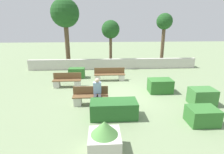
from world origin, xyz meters
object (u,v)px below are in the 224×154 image
at_px(person_seated_man, 97,91).
at_px(tree_leftmost, 65,14).
at_px(tree_center_right, 164,24).
at_px(bench_right_side, 67,82).
at_px(bench_front, 91,98).
at_px(bench_left_side, 110,76).
at_px(planter_corner_left, 105,138).
at_px(tree_center_left, 111,30).

distance_m(person_seated_man, tree_leftmost, 9.83).
bearing_deg(person_seated_man, tree_center_right, 53.79).
distance_m(bench_right_side, tree_leftmost, 7.29).
relative_size(tree_leftmost, tree_center_right, 1.26).
bearing_deg(tree_center_right, bench_front, -128.23).
relative_size(bench_left_side, planter_corner_left, 2.00).
xyz_separation_m(bench_left_side, bench_right_side, (-2.73, -1.14, -0.02)).
height_order(planter_corner_left, tree_leftmost, tree_leftmost).
bearing_deg(tree_leftmost, bench_right_side, -81.22).
bearing_deg(tree_leftmost, bench_left_side, -52.26).
bearing_deg(tree_leftmost, tree_center_left, -9.24).
relative_size(tree_center_left, tree_center_right, 0.88).
bearing_deg(bench_front, bench_left_side, 73.32).
height_order(bench_left_side, tree_leftmost, tree_leftmost).
xyz_separation_m(planter_corner_left, tree_center_right, (5.62, 11.30, 3.29)).
relative_size(bench_front, tree_center_left, 0.42).
height_order(bench_front, person_seated_man, person_seated_man).
relative_size(planter_corner_left, tree_leftmost, 0.18).
xyz_separation_m(bench_front, planter_corner_left, (0.60, -3.41, 0.16)).
xyz_separation_m(bench_right_side, person_seated_man, (1.94, -2.76, 0.42)).
height_order(bench_left_side, tree_center_left, tree_center_left).
distance_m(bench_front, tree_leftmost, 9.79).
distance_m(bench_left_side, bench_right_side, 2.96).
xyz_separation_m(bench_left_side, tree_leftmost, (-3.63, 4.69, 4.27)).
xyz_separation_m(bench_left_side, tree_center_right, (5.09, 4.13, 3.44)).
distance_m(bench_left_side, tree_leftmost, 7.30).
bearing_deg(planter_corner_left, tree_center_right, 63.57).
bearing_deg(bench_front, tree_center_left, 79.56).
height_order(bench_left_side, bench_right_side, same).
bearing_deg(tree_center_left, bench_right_side, -120.38).
bearing_deg(tree_center_right, bench_right_side, -146.01).
height_order(tree_leftmost, tree_center_right, tree_leftmost).
distance_m(bench_right_side, person_seated_man, 3.40).
bearing_deg(tree_center_left, planter_corner_left, -94.27).
xyz_separation_m(bench_left_side, tree_center_left, (0.31, 4.05, 2.92)).
bearing_deg(tree_leftmost, person_seated_man, -71.69).
relative_size(bench_right_side, tree_leftmost, 0.29).
relative_size(bench_front, tree_leftmost, 0.29).
height_order(bench_left_side, tree_center_right, tree_center_right).
bearing_deg(tree_center_right, bench_left_side, -140.93).
height_order(bench_left_side, planter_corner_left, planter_corner_left).
relative_size(bench_left_side, tree_center_right, 0.45).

